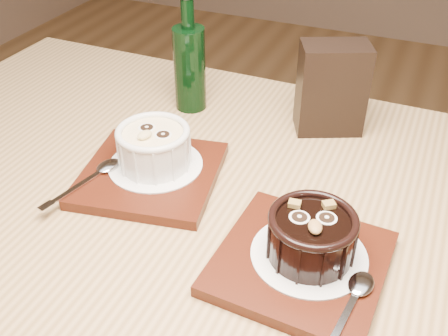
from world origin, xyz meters
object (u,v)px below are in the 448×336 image
at_px(table, 225,274).
at_px(tray_right, 300,263).
at_px(tray_left, 151,174).
at_px(condiment_stand, 331,88).
at_px(ramekin_white, 154,145).
at_px(green_bottle, 190,66).
at_px(ramekin_dark, 312,234).

xyz_separation_m(table, tray_right, (0.11, -0.04, 0.10)).
distance_m(tray_left, condiment_stand, 0.30).
relative_size(table, ramekin_white, 12.11).
height_order(tray_right, condiment_stand, condiment_stand).
bearing_deg(green_bottle, tray_left, -79.26).
xyz_separation_m(tray_right, ramekin_dark, (0.01, 0.01, 0.04)).
relative_size(table, ramekin_dark, 12.41).
bearing_deg(green_bottle, ramekin_dark, -44.62).
xyz_separation_m(tray_left, ramekin_white, (0.00, 0.01, 0.04)).
distance_m(tray_right, green_bottle, 0.40).
height_order(tray_left, ramekin_white, ramekin_white).
bearing_deg(ramekin_dark, table, 145.47).
relative_size(table, condiment_stand, 8.64).
bearing_deg(table, tray_left, 161.23).
height_order(table, ramekin_white, ramekin_white).
relative_size(table, green_bottle, 6.25).
xyz_separation_m(ramekin_white, ramekin_dark, (0.24, -0.09, -0.00)).
bearing_deg(condiment_stand, ramekin_white, -131.26).
height_order(condiment_stand, green_bottle, green_bottle).
xyz_separation_m(ramekin_dark, green_bottle, (-0.28, 0.28, 0.03)).
relative_size(tray_left, ramekin_dark, 1.85).
bearing_deg(ramekin_dark, green_bottle, 114.71).
bearing_deg(condiment_stand, tray_left, -129.79).
bearing_deg(ramekin_white, ramekin_dark, -5.45).
bearing_deg(tray_right, table, 161.47).
height_order(ramekin_white, tray_right, ramekin_white).
bearing_deg(green_bottle, tray_right, -46.10).
bearing_deg(ramekin_dark, ramekin_white, 139.94).
height_order(table, condiment_stand, condiment_stand).
relative_size(table, tray_right, 6.72).
bearing_deg(tray_right, ramekin_dark, 49.71).
bearing_deg(green_bottle, table, -56.06).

